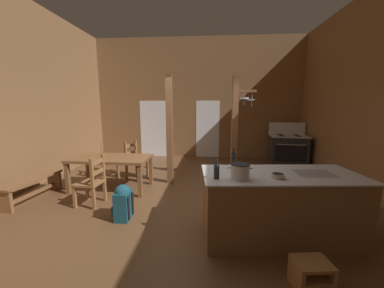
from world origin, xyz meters
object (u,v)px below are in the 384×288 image
object	(u,v)px
ladderback_chair_by_post	(135,160)
backpack	(123,201)
stockpot_on_counter	(240,171)
bottle_short_on_counter	(217,171)
step_stool	(311,272)
bench_along_left_wall	(32,185)
ladderback_chair_at_table_end	(108,160)
ladderback_chair_near_window	(92,182)
stove_range	(288,149)
mixing_bowl_on_counter	(278,176)
bottle_tall_on_counter	(233,160)
kitchen_island	(279,205)
dining_table	(111,161)

from	to	relation	value
ladderback_chair_by_post	backpack	distance (m)	2.27
ladderback_chair_by_post	stockpot_on_counter	world-z (taller)	stockpot_on_counter
bottle_short_on_counter	step_stool	bearing A→B (deg)	-34.27
ladderback_chair_by_post	bench_along_left_wall	xyz separation A→B (m)	(-1.60, -1.56, -0.15)
ladderback_chair_at_table_end	bench_along_left_wall	xyz separation A→B (m)	(-0.88, -1.51, -0.15)
ladderback_chair_near_window	backpack	distance (m)	0.94
stove_range	bench_along_left_wall	distance (m)	6.91
ladderback_chair_at_table_end	bench_along_left_wall	world-z (taller)	ladderback_chair_at_table_end
stove_range	bottle_short_on_counter	world-z (taller)	stove_range
ladderback_chair_by_post	stockpot_on_counter	distance (m)	3.65
stockpot_on_counter	bottle_short_on_counter	world-z (taller)	bottle_short_on_counter
ladderback_chair_at_table_end	mixing_bowl_on_counter	world-z (taller)	mixing_bowl_on_counter
ladderback_chair_at_table_end	bottle_tall_on_counter	size ratio (longest dim) A/B	3.15
kitchen_island	stockpot_on_counter	bearing A→B (deg)	-156.36
kitchen_island	stove_range	bearing A→B (deg)	69.82
ladderback_chair_at_table_end	backpack	world-z (taller)	ladderback_chair_at_table_end
kitchen_island	step_stool	bearing A→B (deg)	-86.26
step_stool	ladderback_chair_at_table_end	world-z (taller)	ladderback_chair_at_table_end
ladderback_chair_near_window	backpack	bearing A→B (deg)	-32.19
step_stool	bottle_short_on_counter	xyz separation A→B (m)	(-0.96, 0.66, 0.86)
step_stool	stockpot_on_counter	distance (m)	1.28
ladderback_chair_at_table_end	stockpot_on_counter	size ratio (longest dim) A/B	2.94
stove_range	backpack	bearing A→B (deg)	-135.20
stockpot_on_counter	mixing_bowl_on_counter	xyz separation A→B (m)	(0.49, 0.05, -0.07)
stockpot_on_counter	bottle_short_on_counter	size ratio (longest dim) A/B	1.27
dining_table	bottle_short_on_counter	xyz separation A→B (m)	(2.28, -1.91, 0.38)
dining_table	ladderback_chair_by_post	size ratio (longest dim) A/B	1.82
mixing_bowl_on_counter	step_stool	bearing A→B (deg)	-77.15
bench_along_left_wall	stockpot_on_counter	distance (m)	4.17
kitchen_island	bottle_tall_on_counter	xyz separation A→B (m)	(-0.63, 0.25, 0.59)
bench_along_left_wall	backpack	xyz separation A→B (m)	(2.12, -0.64, 0.01)
ladderback_chair_at_table_end	mixing_bowl_on_counter	bearing A→B (deg)	-36.87
ladderback_chair_at_table_end	bench_along_left_wall	size ratio (longest dim) A/B	0.72
backpack	ladderback_chair_by_post	bearing A→B (deg)	103.31
ladderback_chair_by_post	bottle_short_on_counter	world-z (taller)	bottle_short_on_counter
bench_along_left_wall	bottle_short_on_counter	world-z (taller)	bottle_short_on_counter
step_stool	stockpot_on_counter	world-z (taller)	stockpot_on_counter
stove_range	ladderback_chair_by_post	bearing A→B (deg)	-158.94
dining_table	ladderback_chair_near_window	world-z (taller)	ladderback_chair_near_window
bench_along_left_wall	mixing_bowl_on_counter	bearing A→B (deg)	-14.52
step_stool	bench_along_left_wall	distance (m)	4.96
stockpot_on_counter	stove_range	bearing A→B (deg)	64.35
step_stool	bottle_tall_on_counter	size ratio (longest dim) A/B	1.30
stove_range	mixing_bowl_on_counter	world-z (taller)	stove_range
ladderback_chair_near_window	ladderback_chair_by_post	distance (m)	1.73
ladderback_chair_near_window	mixing_bowl_on_counter	xyz separation A→B (m)	(3.08, -1.00, 0.51)
stockpot_on_counter	bottle_short_on_counter	bearing A→B (deg)	-173.73
stockpot_on_counter	mixing_bowl_on_counter	distance (m)	0.50
kitchen_island	ladderback_chair_at_table_end	xyz separation A→B (m)	(-3.64, 2.44, -0.01)
ladderback_chair_at_table_end	bottle_tall_on_counter	world-z (taller)	bottle_tall_on_counter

